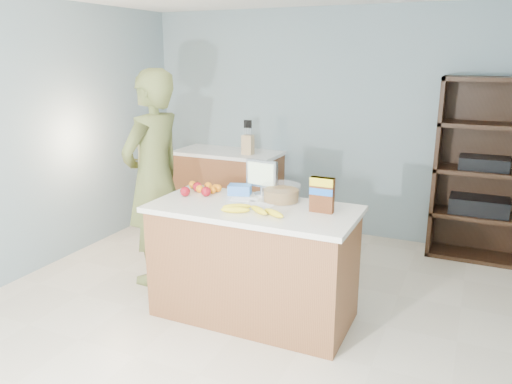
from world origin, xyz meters
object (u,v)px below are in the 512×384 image
at_px(counter_peninsula, 253,266).
at_px(tv, 262,175).
at_px(person, 154,179).
at_px(shelving_unit, 483,174).
at_px(cereal_box, 322,192).

distance_m(counter_peninsula, tv, 0.73).
relative_size(person, tv, 6.70).
relative_size(counter_peninsula, tv, 5.53).
bearing_deg(person, tv, 99.96).
relative_size(shelving_unit, cereal_box, 7.01).
relative_size(tv, cereal_box, 1.10).
distance_m(counter_peninsula, shelving_unit, 2.61).
distance_m(shelving_unit, tv, 2.37).
height_order(person, cereal_box, person).
height_order(counter_peninsula, person, person).
bearing_deg(cereal_box, shelving_unit, 62.08).
distance_m(person, tv, 1.01).
height_order(counter_peninsula, shelving_unit, shelving_unit).
bearing_deg(person, shelving_unit, 129.84).
height_order(person, tv, person).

